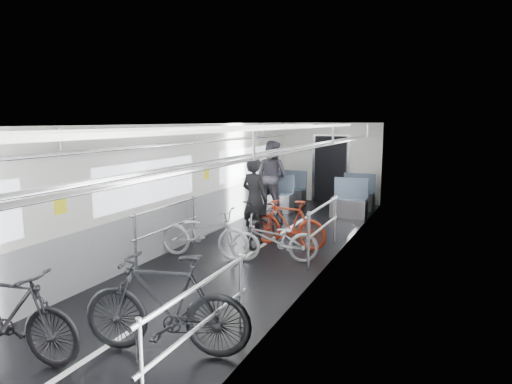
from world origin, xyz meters
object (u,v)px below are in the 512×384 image
Objects in this scene: bike_left_far at (204,233)px; bike_right_mid at (274,239)px; bike_left_mid at (8,315)px; bike_right_near at (166,304)px; person_seated at (271,176)px; bike_aisle at (267,221)px; person_standing at (255,199)px; bike_right_far at (289,224)px.

bike_left_far reaches higher than bike_right_mid.
bike_right_near reaches higher than bike_left_mid.
person_seated reaches higher than bike_right_mid.
bike_left_far is 1.52m from bike_aisle.
bike_left_mid is at bearing 102.54° from person_standing.
person_standing is at bearing -18.85° from bike_left_far.
bike_aisle is at bearing -171.43° from bike_right_mid.
person_standing is 0.90× the size of person_seated.
bike_right_near is at bearing -80.61° from bike_aisle.
person_seated reaches higher than bike_right_near.
bike_right_far is at bearing -21.56° from bike_left_mid.
bike_right_far is at bearing 165.14° from bike_right_mid.
bike_left_far is 0.99× the size of bike_aisle.
bike_left_mid is 3.95m from bike_left_far.
bike_left_mid is 5.34m from bike_right_far.
person_seated is at bearing 110.96° from bike_aisle.
bike_right_far is at bearing 129.40° from person_seated.
bike_aisle is (0.72, 5.30, -0.04)m from bike_left_mid.
bike_right_mid is (1.25, 0.27, -0.05)m from bike_left_far.
bike_aisle reaches higher than bike_right_mid.
bike_right_far reaches higher than bike_left_far.
bike_right_far is at bearing 168.31° from bike_right_near.
bike_right_mid is 0.98× the size of bike_right_far.
bike_aisle is (0.69, 1.35, 0.00)m from bike_left_far.
bike_right_far is at bearing -10.44° from bike_aisle.
bike_left_far is at bearing 108.33° from person_seated.
bike_left_mid is 0.88× the size of person_seated.
person_standing reaches higher than bike_right_near.
bike_right_mid is at bearing 124.61° from person_seated.
bike_left_far is at bearing -116.04° from bike_aisle.
person_standing is at bearing 163.58° from bike_aisle.
bike_left_far is at bearing 92.62° from person_standing.
person_seated is (-1.64, 3.23, 0.49)m from bike_right_far.
bike_right_near is at bearing -161.44° from bike_left_far.
bike_aisle is (-0.49, 0.10, -0.01)m from bike_right_far.
bike_left_mid reaches higher than bike_right_far.
bike_right_mid is 1.55m from person_standing.
bike_aisle is (-0.67, 4.52, -0.09)m from bike_right_near.
bike_right_near is (1.39, 0.78, 0.04)m from bike_left_mid.
bike_left_far is 1.11× the size of bike_right_far.
bike_right_mid is at bearing 143.69° from person_standing.
person_standing reaches higher than bike_left_mid.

